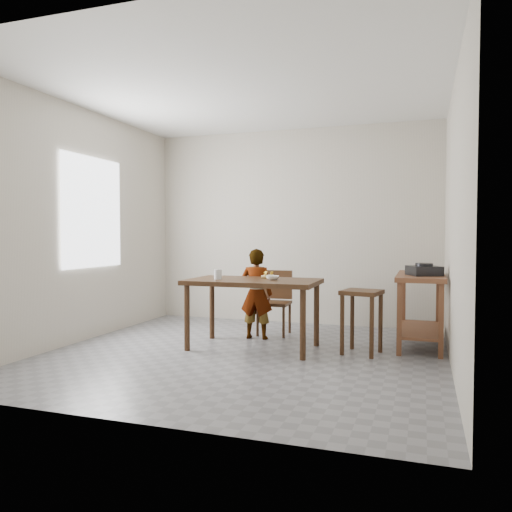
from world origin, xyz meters
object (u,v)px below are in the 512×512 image
(dining_table, at_px, (253,314))
(child, at_px, (256,294))
(dining_chair, at_px, (274,303))
(stool, at_px, (362,322))
(prep_counter, at_px, (420,310))

(dining_table, distance_m, child, 0.53)
(dining_table, height_order, child, child)
(child, xyz_separation_m, dining_chair, (0.13, 0.30, -0.14))
(child, bearing_deg, stool, 159.85)
(dining_table, xyz_separation_m, stool, (1.15, 0.12, -0.04))
(child, height_order, stool, child)
(dining_table, height_order, stool, dining_table)
(prep_counter, distance_m, dining_chair, 1.72)
(prep_counter, relative_size, dining_chair, 1.53)
(prep_counter, bearing_deg, stool, -134.84)
(dining_chair, xyz_separation_m, stool, (1.14, -0.67, -0.06))
(stool, bearing_deg, dining_table, -173.90)
(prep_counter, bearing_deg, dining_chair, 176.95)
(dining_chair, relative_size, stool, 1.19)
(prep_counter, relative_size, child, 1.12)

